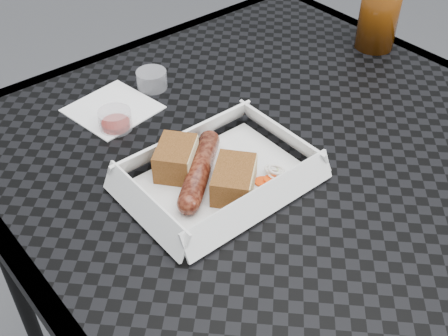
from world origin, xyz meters
The scene contains 10 objects.
patio_table centered at (0.00, 0.00, 0.67)m, with size 0.80×0.80×0.74m.
food_tray centered at (-0.12, -0.01, 0.75)m, with size 0.22×0.15×0.00m, color white.
bratwurst centered at (-0.14, 0.01, 0.76)m, with size 0.13×0.11×0.03m.
bread_near centered at (-0.15, 0.04, 0.77)m, with size 0.07×0.05×0.04m, color brown.
bread_far centered at (-0.12, -0.04, 0.77)m, with size 0.07×0.05×0.04m, color brown.
veg_garnish centered at (-0.06, -0.05, 0.75)m, with size 0.03×0.03×0.00m.
napkin centered at (-0.14, 0.23, 0.75)m, with size 0.12×0.12×0.00m, color white.
condiment_cup_sauce centered at (-0.16, 0.18, 0.76)m, with size 0.05×0.05×0.03m, color #98160B.
condiment_cup_empty centered at (-0.06, 0.24, 0.76)m, with size 0.05×0.05×0.03m, color silver.
drink_glass centered at (0.34, 0.10, 0.82)m, with size 0.07×0.07×0.14m, color #4F2406.
Camera 1 is at (-0.47, -0.45, 1.25)m, focal length 45.00 mm.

